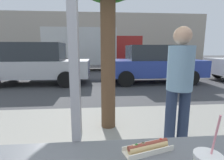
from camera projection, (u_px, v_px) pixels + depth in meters
name	position (u px, v px, depth m)	size (l,w,h in m)	color
ground_plane	(96.00, 78.00, 8.94)	(60.00, 60.00, 0.00)	#424244
sidewalk_strip	(91.00, 142.00, 2.66)	(16.00, 2.80, 0.13)	gray
building_facade_far	(96.00, 37.00, 21.54)	(28.00, 1.20, 5.87)	#A89E8E
hotdog_tray_far	(148.00, 147.00, 0.87)	(0.27, 0.15, 0.05)	silver
parked_car_silver	(36.00, 64.00, 7.26)	(4.49, 1.89, 1.75)	#BCBCC1
parked_car_blue	(153.00, 64.00, 7.68)	(4.33, 2.01, 1.65)	#283D93
box_truck	(92.00, 48.00, 12.22)	(6.58, 2.44, 2.88)	beige
pedestrian	(179.00, 83.00, 2.18)	(0.32, 0.32, 1.63)	#27344F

